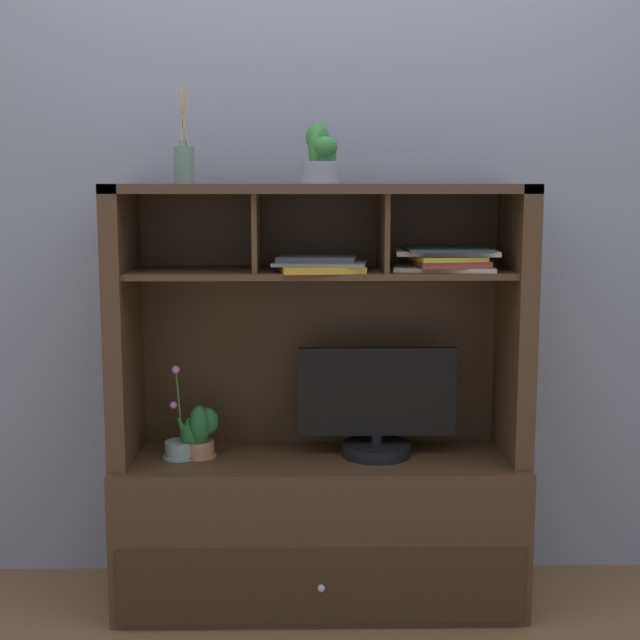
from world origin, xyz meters
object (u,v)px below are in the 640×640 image
at_px(potted_fern, 199,433).
at_px(potted_succulent, 320,157).
at_px(potted_orchid, 180,446).
at_px(magazine_stack_left, 320,264).
at_px(media_console, 320,475).
at_px(tv_monitor, 377,409).
at_px(diffuser_bottle, 184,164).
at_px(magazine_stack_centre, 447,259).

distance_m(potted_fern, potted_succulent, 0.98).
relative_size(potted_orchid, potted_fern, 1.74).
relative_size(potted_orchid, magazine_stack_left, 1.02).
xyz_separation_m(potted_orchid, magazine_stack_left, (0.46, -0.04, 0.61)).
xyz_separation_m(media_console, potted_succulent, (0.00, -0.02, 1.05)).
height_order(tv_monitor, magazine_stack_left, magazine_stack_left).
distance_m(potted_fern, diffuser_bottle, 0.88).
bearing_deg(magazine_stack_centre, tv_monitor, 170.24).
relative_size(media_console, diffuser_bottle, 4.49).
height_order(tv_monitor, potted_orchid, tv_monitor).
distance_m(media_console, potted_orchid, 0.48).
distance_m(magazine_stack_left, potted_succulent, 0.34).
distance_m(potted_orchid, potted_fern, 0.08).
distance_m(tv_monitor, magazine_stack_centre, 0.55).
height_order(media_console, potted_orchid, media_console).
bearing_deg(magazine_stack_left, tv_monitor, 17.62).
height_order(diffuser_bottle, potted_succulent, diffuser_bottle).
xyz_separation_m(potted_orchid, diffuser_bottle, (0.03, 0.04, 0.92)).
xyz_separation_m(magazine_stack_centre, diffuser_bottle, (-0.84, 0.06, 0.30)).
distance_m(potted_fern, magazine_stack_centre, 0.99).
relative_size(tv_monitor, magazine_stack_left, 1.70).
bearing_deg(potted_orchid, tv_monitor, 1.63).
xyz_separation_m(media_console, magazine_stack_centre, (0.41, -0.04, 0.73)).
bearing_deg(magazine_stack_left, potted_fern, 173.56).
bearing_deg(diffuser_bottle, magazine_stack_centre, -3.82).
bearing_deg(potted_fern, media_console, 2.95).
distance_m(media_console, tv_monitor, 0.30).
xyz_separation_m(potted_fern, potted_succulent, (0.40, 0.00, 0.90)).
xyz_separation_m(media_console, magazine_stack_left, (-0.00, -0.07, 0.72)).
height_order(tv_monitor, diffuser_bottle, diffuser_bottle).
xyz_separation_m(magazine_stack_left, potted_succulent, (0.00, 0.05, 0.34)).
bearing_deg(media_console, magazine_stack_centre, -5.96).
height_order(potted_orchid, magazine_stack_left, magazine_stack_left).
height_order(media_console, potted_succulent, potted_succulent).
bearing_deg(potted_orchid, diffuser_bottle, 53.29).
relative_size(magazine_stack_left, potted_succulent, 1.61).
bearing_deg(potted_fern, magazine_stack_centre, -1.54).
height_order(potted_fern, magazine_stack_left, magazine_stack_left).
bearing_deg(potted_fern, diffuser_bottle, 134.40).
distance_m(tv_monitor, potted_succulent, 0.84).
distance_m(tv_monitor, potted_orchid, 0.66).
bearing_deg(potted_fern, potted_succulent, 0.66).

